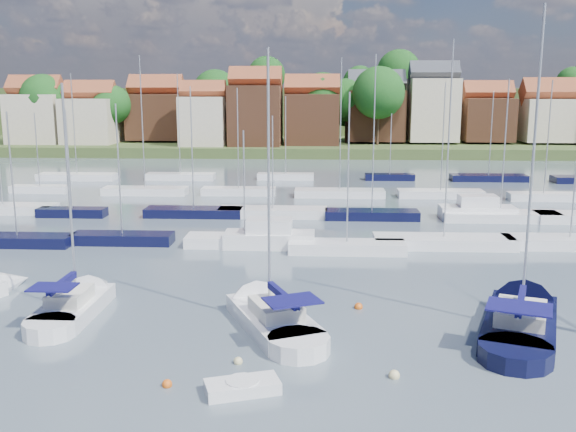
{
  "coord_description": "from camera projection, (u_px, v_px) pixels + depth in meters",
  "views": [
    {
      "loc": [
        -1.42,
        -28.37,
        12.22
      ],
      "look_at": [
        -3.57,
        14.0,
        3.69
      ],
      "focal_mm": 40.0,
      "sensor_mm": 36.0,
      "label": 1
    }
  ],
  "objects": [
    {
      "name": "far_shore_town",
      "position": [
        336.0,
        119.0,
        159.0
      ],
      "size": [
        212.46,
        90.0,
        22.27
      ],
      "color": "#3E4D26",
      "rests_on": "ground"
    },
    {
      "name": "sailboat_navy",
      "position": [
        522.0,
        315.0,
        34.06
      ],
      "size": [
        7.46,
        13.08,
        17.53
      ],
      "rotation": [
        0.0,
        0.0,
        1.22
      ],
      "color": "black",
      "rests_on": "ground"
    },
    {
      "name": "sailboat_centre",
      "position": [
        264.0,
        312.0,
        34.41
      ],
      "size": [
        7.3,
        11.54,
        15.37
      ],
      "rotation": [
        0.0,
        0.0,
        1.99
      ],
      "color": "white",
      "rests_on": "ground"
    },
    {
      "name": "buoy_c",
      "position": [
        238.0,
        363.0,
        28.89
      ],
      "size": [
        0.41,
        0.41,
        0.41
      ],
      "primitive_type": "sphere",
      "color": "beige",
      "rests_on": "ground"
    },
    {
      "name": "ground",
      "position": [
        333.0,
        203.0,
        69.28
      ],
      "size": [
        260.0,
        260.0,
        0.0
      ],
      "primitive_type": "plane",
      "color": "#4E5D6A",
      "rests_on": "ground"
    },
    {
      "name": "buoy_d",
      "position": [
        394.0,
        378.0,
        27.48
      ],
      "size": [
        0.49,
        0.49,
        0.49
      ],
      "primitive_type": "sphere",
      "color": "beige",
      "rests_on": "ground"
    },
    {
      "name": "buoy_e",
      "position": [
        358.0,
        308.0,
        36.08
      ],
      "size": [
        0.48,
        0.48,
        0.48
      ],
      "primitive_type": "sphere",
      "color": "#D85914",
      "rests_on": "ground"
    },
    {
      "name": "marina_field",
      "position": [
        353.0,
        207.0,
        64.35
      ],
      "size": [
        79.62,
        41.41,
        15.93
      ],
      "color": "white",
      "rests_on": "ground"
    },
    {
      "name": "buoy_b",
      "position": [
        167.0,
        387.0,
        26.67
      ],
      "size": [
        0.43,
        0.43,
        0.43
      ],
      "primitive_type": "sphere",
      "color": "#D85914",
      "rests_on": "ground"
    },
    {
      "name": "sailboat_left",
      "position": [
        81.0,
        302.0,
        36.01
      ],
      "size": [
        2.68,
        9.89,
        13.5
      ],
      "rotation": [
        0.0,
        0.0,
        1.56
      ],
      "color": "white",
      "rests_on": "ground"
    },
    {
      "name": "tender",
      "position": [
        242.0,
        387.0,
        26.09
      ],
      "size": [
        3.29,
        2.29,
        0.65
      ],
      "rotation": [
        0.0,
        0.0,
        0.33
      ],
      "color": "white",
      "rests_on": "ground"
    }
  ]
}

